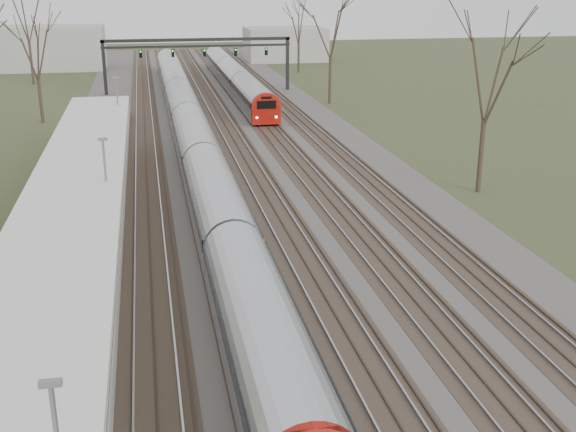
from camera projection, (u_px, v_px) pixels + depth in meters
The scene contains 7 objects.
track_bed at pixel (231, 153), 54.03m from camera, with size 24.00×160.00×0.22m.
platform at pixel (87, 234), 35.90m from camera, with size 3.50×69.00×1.00m, color #9E9B93.
canopy at pixel (73, 194), 30.61m from camera, with size 4.10×50.00×3.11m.
signal_gantry at pixel (198, 49), 80.39m from camera, with size 21.00×0.59×6.08m.
tree_east_far at pixel (488, 73), 42.17m from camera, with size 5.00×5.00×10.30m.
train_near at pixel (188, 122), 58.22m from camera, with size 2.62×90.21×3.05m.
train_far at pixel (234, 77), 83.52m from camera, with size 2.62×45.21×3.05m.
Camera 1 is at (-5.77, 2.44, 12.74)m, focal length 45.00 mm.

